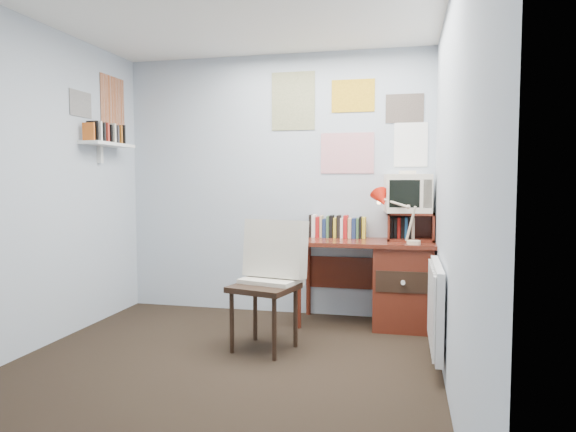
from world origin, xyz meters
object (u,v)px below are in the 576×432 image
tv_riser (411,226)px  crt_tv (407,191)px  desk (396,281)px  desk_lamp (414,220)px  wall_shelf (108,144)px  radiator (436,307)px  desk_chair (264,288)px

tv_riser → crt_tv: (-0.04, 0.02, 0.31)m
desk → tv_riser: bearing=43.0°
tv_riser → crt_tv: bearing=150.5°
tv_riser → crt_tv: 0.31m
desk_lamp → wall_shelf: (-2.71, -0.20, 0.65)m
desk_lamp → tv_riser: size_ratio=1.04×
crt_tv → radiator: (0.21, -1.06, -0.78)m
tv_riser → radiator: (0.17, -1.04, -0.47)m
tv_riser → radiator: size_ratio=0.50×
desk → wall_shelf: (-2.57, -0.38, 1.21)m
radiator → desk_lamp: bearing=101.2°
desk_lamp → radiator: 0.94m
crt_tv → tv_riser: bearing=-36.4°
desk → crt_tv: size_ratio=3.06×
desk → wall_shelf: bearing=-171.6°
desk → desk_chair: size_ratio=1.25×
desk → desk_chair: 1.30m
desk_chair → radiator: 1.26m
tv_riser → wall_shelf: size_ratio=0.65×
desk → desk_lamp: 0.61m
tv_riser → radiator: 1.15m
radiator → wall_shelf: (-2.86, 0.55, 1.20)m
desk_chair → crt_tv: crt_tv is taller
desk_chair → tv_riser: bearing=56.2°
desk_lamp → tv_riser: bearing=90.5°
desk_chair → tv_riser: tv_riser is taller
crt_tv → wall_shelf: 2.74m
desk_lamp → crt_tv: crt_tv is taller
tv_riser → desk_lamp: bearing=-85.7°
desk → tv_riser: (0.12, 0.11, 0.48)m
desk → tv_riser: 0.51m
tv_riser → crt_tv: size_ratio=1.02×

